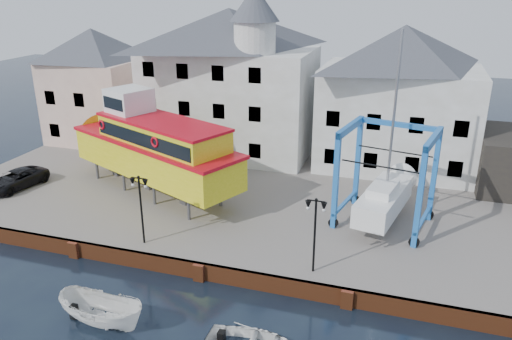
% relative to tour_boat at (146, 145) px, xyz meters
% --- Properties ---
extents(ground, '(140.00, 140.00, 0.00)m').
position_rel_tour_boat_xyz_m(ground, '(7.69, -8.47, -4.39)').
color(ground, black).
rests_on(ground, ground).
extents(hardstanding, '(44.00, 22.00, 1.00)m').
position_rel_tour_boat_xyz_m(hardstanding, '(7.69, 2.53, -3.89)').
color(hardstanding, slate).
rests_on(hardstanding, ground).
extents(quay_wall, '(44.00, 0.47, 1.00)m').
position_rel_tour_boat_xyz_m(quay_wall, '(7.69, -8.37, -3.89)').
color(quay_wall, brown).
rests_on(quay_wall, ground).
extents(building_pink, '(8.00, 7.00, 10.30)m').
position_rel_tour_boat_xyz_m(building_pink, '(-10.31, 9.52, 1.76)').
color(building_pink, '#D0A799').
rests_on(building_pink, hardstanding).
extents(building_white_main, '(14.00, 8.30, 14.00)m').
position_rel_tour_boat_xyz_m(building_white_main, '(2.82, 9.92, 2.95)').
color(building_white_main, beige).
rests_on(building_white_main, hardstanding).
extents(building_white_right, '(12.00, 8.00, 11.20)m').
position_rel_tour_boat_xyz_m(building_white_right, '(16.69, 10.52, 2.21)').
color(building_white_right, beige).
rests_on(building_white_right, hardstanding).
extents(lamp_post_left, '(1.12, 0.32, 4.20)m').
position_rel_tour_boat_xyz_m(lamp_post_left, '(3.69, -7.27, -0.22)').
color(lamp_post_left, black).
rests_on(lamp_post_left, hardstanding).
extents(lamp_post_right, '(1.12, 0.32, 4.20)m').
position_rel_tour_boat_xyz_m(lamp_post_right, '(13.69, -7.27, -0.22)').
color(lamp_post_right, black).
rests_on(lamp_post_right, hardstanding).
extents(tour_boat, '(16.67, 10.29, 7.19)m').
position_rel_tour_boat_xyz_m(tour_boat, '(0.00, 0.00, 0.00)').
color(tour_boat, '#59595E').
rests_on(tour_boat, hardstanding).
extents(travel_lift, '(6.27, 8.07, 11.83)m').
position_rel_tour_boat_xyz_m(travel_lift, '(16.84, 0.17, -1.41)').
color(travel_lift, '#2374B2').
rests_on(travel_lift, hardstanding).
extents(van, '(3.01, 5.02, 1.30)m').
position_rel_tour_boat_xyz_m(van, '(-9.37, -2.82, -2.74)').
color(van, black).
rests_on(van, hardstanding).
extents(motorboat_a, '(4.79, 2.17, 1.79)m').
position_rel_tour_boat_xyz_m(motorboat_a, '(4.86, -13.36, -4.39)').
color(motorboat_a, white).
rests_on(motorboat_a, ground).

